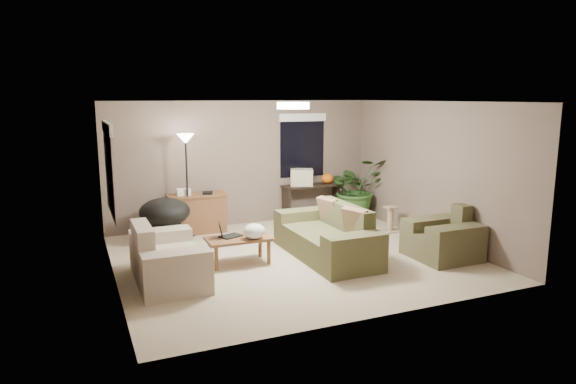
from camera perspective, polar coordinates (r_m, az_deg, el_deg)
name	(u,v)px	position (r m, az deg, el deg)	size (l,w,h in m)	color
room_shell	(293,182)	(8.12, 0.55, 1.15)	(5.50, 5.50, 5.50)	#BEAA8D
main_sofa	(328,239)	(8.42, 4.46, -5.21)	(0.95, 2.20, 0.85)	brown
throw_pillows	(342,216)	(8.45, 6.03, -2.69)	(0.37, 1.39, 0.47)	#8C7251
loveseat	(166,261)	(7.50, -13.39, -7.44)	(0.90, 1.60, 0.85)	beige
armchair	(443,240)	(8.69, 16.85, -5.12)	(0.95, 1.00, 0.85)	#4D492E
coffee_table	(239,241)	(8.06, -5.47, -5.48)	(1.00, 0.55, 0.42)	brown
laptop	(227,233)	(8.07, -6.84, -4.58)	(0.41, 0.34, 0.24)	black
plastic_bag	(254,231)	(7.93, -3.78, -4.36)	(0.34, 0.30, 0.24)	white
desk	(197,213)	(9.98, -10.03, -2.33)	(1.10, 0.50, 0.75)	brown
desk_papers	(189,192)	(9.85, -10.98, -0.02)	(0.70, 0.29, 0.12)	silver
console_table	(312,199)	(10.89, 2.71, -0.79)	(1.30, 0.40, 0.75)	black
pumpkin	(327,179)	(10.97, 4.38, 1.50)	(0.26, 0.26, 0.21)	orange
cardboard_box	(302,177)	(10.70, 1.53, 1.65)	(0.46, 0.34, 0.34)	beige
papasan_chair	(165,216)	(9.45, -13.51, -2.66)	(0.97, 0.97, 0.80)	black
floor_lamp	(186,151)	(9.61, -11.28, 4.50)	(0.32, 0.32, 1.91)	black
ceiling_fixture	(293,106)	(8.01, 0.57, 9.57)	(0.50, 0.50, 0.10)	white
houseplant	(356,195)	(11.03, 7.58, -0.34)	(1.18, 1.31, 1.02)	#2D5923
cat_scratching_post	(390,221)	(10.11, 11.29, -3.16)	(0.32, 0.32, 0.50)	tan
window_left	(108,154)	(7.70, -19.39, 4.04)	(0.05, 1.56, 1.33)	black
window_back	(302,135)	(10.83, 1.62, 6.37)	(1.06, 0.05, 1.33)	black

